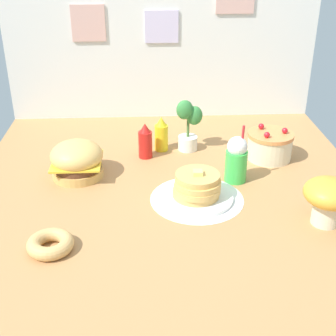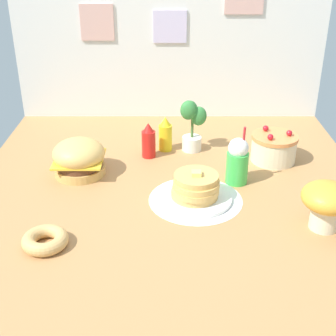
{
  "view_description": "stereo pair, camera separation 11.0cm",
  "coord_description": "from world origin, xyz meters",
  "views": [
    {
      "loc": [
        -0.12,
        -1.98,
        1.17
      ],
      "look_at": [
        -0.01,
        0.07,
        0.11
      ],
      "focal_mm": 50.12,
      "sensor_mm": 36.0,
      "label": 1
    },
    {
      "loc": [
        -0.01,
        -1.98,
        1.17
      ],
      "look_at": [
        -0.01,
        0.07,
        0.11
      ],
      "focal_mm": 50.12,
      "sensor_mm": 36.0,
      "label": 2
    }
  ],
  "objects": [
    {
      "name": "ground_plane",
      "position": [
        0.0,
        0.0,
        -0.01
      ],
      "size": [
        2.02,
        2.18,
        0.02
      ],
      "primitive_type": "cube",
      "color": "#B27F4C"
    },
    {
      "name": "back_wall",
      "position": [
        0.0,
        1.08,
        0.52
      ],
      "size": [
        2.02,
        0.04,
        1.04
      ],
      "color": "silver",
      "rests_on": "ground_plane"
    },
    {
      "name": "doily_mat",
      "position": [
        0.12,
        -0.05,
        0.0
      ],
      "size": [
        0.45,
        0.45,
        0.0
      ],
      "primitive_type": "cylinder",
      "color": "white",
      "rests_on": "ground_plane"
    },
    {
      "name": "burger",
      "position": [
        -0.48,
        0.22,
        0.09
      ],
      "size": [
        0.27,
        0.27,
        0.2
      ],
      "color": "#DBA859",
      "rests_on": "ground_plane"
    },
    {
      "name": "pancake_stack",
      "position": [
        0.12,
        -0.05,
        0.06
      ],
      "size": [
        0.35,
        0.35,
        0.15
      ],
      "color": "white",
      "rests_on": "doily_mat"
    },
    {
      "name": "layer_cake",
      "position": [
        0.58,
        0.38,
        0.08
      ],
      "size": [
        0.26,
        0.26,
        0.19
      ],
      "color": "beige",
      "rests_on": "ground_plane"
    },
    {
      "name": "ketchup_bottle",
      "position": [
        -0.12,
        0.43,
        0.09
      ],
      "size": [
        0.08,
        0.08,
        0.21
      ],
      "color": "red",
      "rests_on": "ground_plane"
    },
    {
      "name": "mustard_bottle",
      "position": [
        -0.03,
        0.52,
        0.09
      ],
      "size": [
        0.08,
        0.08,
        0.21
      ],
      "color": "yellow",
      "rests_on": "ground_plane"
    },
    {
      "name": "cream_soda_cup",
      "position": [
        0.34,
        0.13,
        0.12
      ],
      "size": [
        0.11,
        0.11,
        0.31
      ],
      "color": "green",
      "rests_on": "ground_plane"
    },
    {
      "name": "donut_pink_glaze",
      "position": [
        -0.52,
        -0.42,
        0.03
      ],
      "size": [
        0.19,
        0.19,
        0.06
      ],
      "color": "tan",
      "rests_on": "ground_plane"
    },
    {
      "name": "potted_plant",
      "position": [
        0.13,
        0.52,
        0.17
      ],
      "size": [
        0.15,
        0.12,
        0.31
      ],
      "color": "white",
      "rests_on": "ground_plane"
    },
    {
      "name": "mushroom_stool",
      "position": [
        0.66,
        -0.28,
        0.13
      ],
      "size": [
        0.23,
        0.23,
        0.22
      ],
      "color": "beige",
      "rests_on": "ground_plane"
    }
  ]
}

